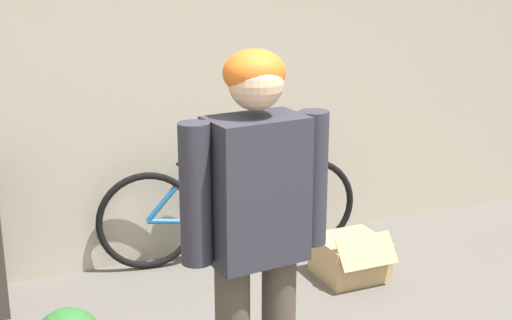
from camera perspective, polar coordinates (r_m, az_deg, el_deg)
name	(u,v)px	position (r m, az deg, el deg)	size (l,w,h in m)	color
wall_back	(129,59)	(4.35, -10.16, 7.93)	(8.00, 0.07, 2.60)	#B7AD99
person	(256,216)	(2.75, -0.01, -4.52)	(0.60, 0.26, 1.57)	#4C4238
bicycle	(230,209)	(4.55, -2.08, -3.95)	(1.68, 0.46, 0.70)	black
cardboard_box	(350,257)	(4.42, 7.54, -7.72)	(0.39, 0.43, 0.31)	tan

